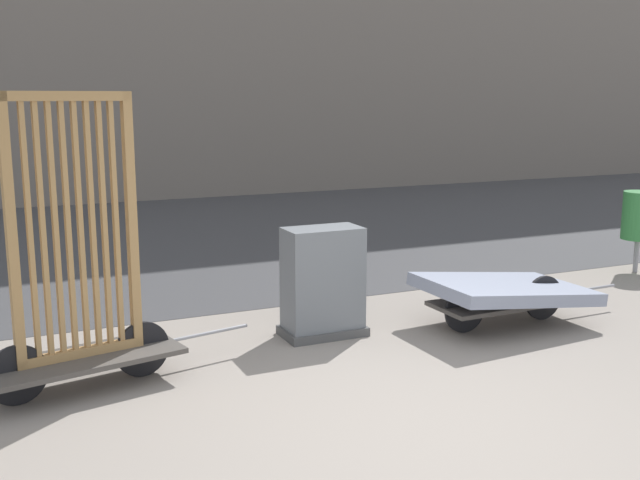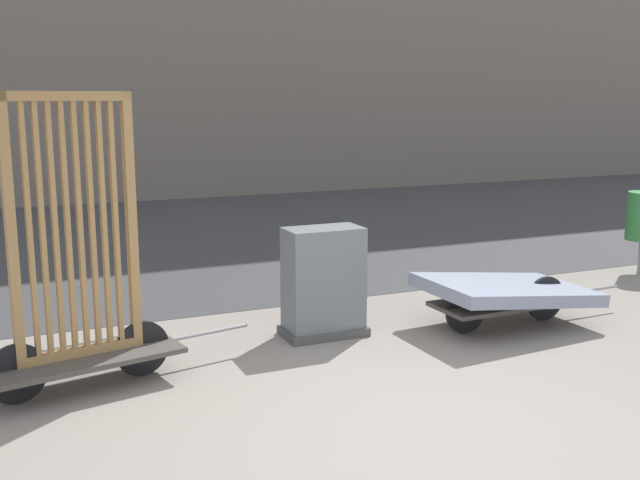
% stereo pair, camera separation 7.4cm
% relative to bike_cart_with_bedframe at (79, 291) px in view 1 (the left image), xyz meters
% --- Properties ---
extents(ground_plane, '(60.00, 60.00, 0.00)m').
position_rel_bike_cart_with_bedframe_xyz_m(ground_plane, '(1.97, -1.67, -0.77)').
color(ground_plane, gray).
extents(road_strip, '(56.00, 8.81, 0.01)m').
position_rel_bike_cart_with_bedframe_xyz_m(road_strip, '(1.97, 5.91, -0.77)').
color(road_strip, '#424244').
rests_on(road_strip, ground_plane).
extents(bike_cart_with_bedframe, '(2.19, 0.89, 2.23)m').
position_rel_bike_cart_with_bedframe_xyz_m(bike_cart_with_bedframe, '(0.00, 0.00, 0.00)').
color(bike_cart_with_bedframe, '#4C4742').
rests_on(bike_cart_with_bedframe, ground_plane).
extents(bike_cart_with_mattress, '(2.26, 1.07, 0.51)m').
position_rel_bike_cart_with_bedframe_xyz_m(bike_cart_with_mattress, '(3.94, -0.00, -0.43)').
color(bike_cart_with_mattress, '#4C4742').
rests_on(bike_cart_with_mattress, ground_plane).
extents(utility_cabinet, '(0.77, 0.45, 1.02)m').
position_rel_bike_cart_with_bedframe_xyz_m(utility_cabinet, '(2.20, 0.46, -0.30)').
color(utility_cabinet, '#4C4C4C').
rests_on(utility_cabinet, ground_plane).
extents(trash_bin, '(0.42, 0.42, 1.03)m').
position_rel_bike_cart_with_bedframe_xyz_m(trash_bin, '(6.89, 1.16, -0.05)').
color(trash_bin, gray).
rests_on(trash_bin, ground_plane).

